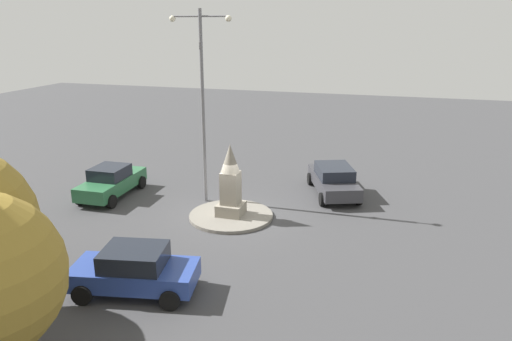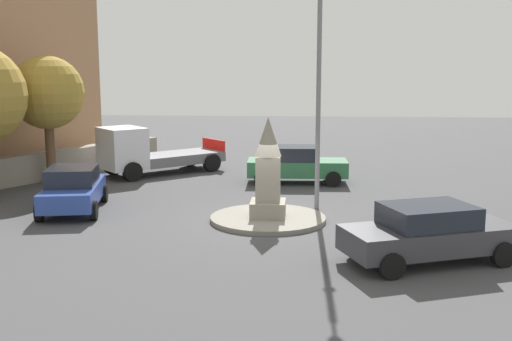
% 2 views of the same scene
% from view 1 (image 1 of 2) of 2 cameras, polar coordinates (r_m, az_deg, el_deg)
% --- Properties ---
extents(ground_plane, '(80.00, 80.00, 0.00)m').
position_cam_1_polar(ground_plane, '(21.46, -2.98, -5.57)').
color(ground_plane, '#424244').
extents(traffic_island, '(3.72, 3.72, 0.15)m').
position_cam_1_polar(traffic_island, '(21.43, -2.98, -5.39)').
color(traffic_island, gray).
rests_on(traffic_island, ground).
extents(monument, '(1.12, 1.12, 3.21)m').
position_cam_1_polar(monument, '(20.88, -3.05, -1.48)').
color(monument, gray).
rests_on(monument, traffic_island).
extents(streetlamp, '(2.91, 0.28, 8.89)m').
position_cam_1_polar(streetlamp, '(22.17, -6.40, 9.32)').
color(streetlamp, slate).
rests_on(streetlamp, ground).
extents(car_green_near_island, '(1.99, 4.22, 1.56)m').
position_cam_1_polar(car_green_near_island, '(24.75, -16.84, -1.25)').
color(car_green_near_island, '#2D6B42').
rests_on(car_green_near_island, ground).
extents(car_dark_grey_passing, '(3.23, 4.77, 1.50)m').
position_cam_1_polar(car_dark_grey_passing, '(24.29, 9.22, -1.06)').
color(car_dark_grey_passing, '#38383D').
rests_on(car_dark_grey_passing, ground).
extents(car_blue_parked_left, '(4.18, 2.52, 1.54)m').
position_cam_1_polar(car_blue_parked_left, '(15.98, -14.26, -11.41)').
color(car_blue_parked_left, '#2D479E').
rests_on(car_blue_parked_left, ground).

